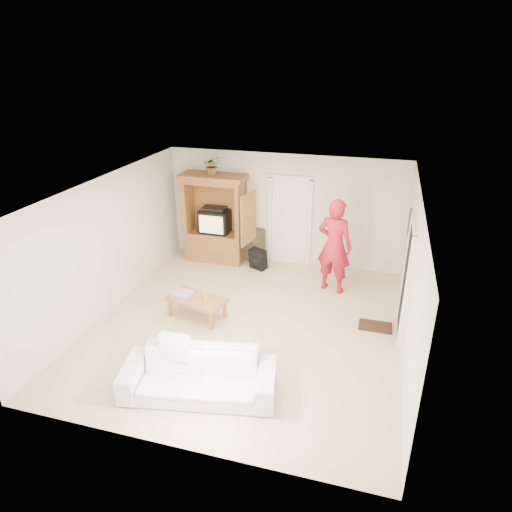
{
  "coord_description": "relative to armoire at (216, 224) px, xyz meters",
  "views": [
    {
      "loc": [
        2.16,
        -6.89,
        4.62
      ],
      "look_at": [
        0.01,
        0.6,
        1.15
      ],
      "focal_mm": 32.0,
      "sensor_mm": 36.0,
      "label": 1
    }
  ],
  "objects": [
    {
      "name": "man",
      "position": [
        2.91,
        -0.83,
        0.1
      ],
      "size": [
        0.84,
        0.67,
        2.02
      ],
      "primitive_type": "imported",
      "rotation": [
        0.0,
        0.0,
        2.86
      ],
      "color": "#A51625",
      "rests_on": "floor"
    },
    {
      "name": "backpack_olive",
      "position": [
        0.9,
        0.19,
        -0.51
      ],
      "size": [
        0.5,
        0.42,
        0.8
      ],
      "primitive_type": null,
      "rotation": [
        0.0,
        0.0,
        -0.3
      ],
      "color": "#47442B",
      "rests_on": "floor"
    },
    {
      "name": "coffee_table",
      "position": [
        0.59,
        -2.65,
        -0.55
      ],
      "size": [
        1.2,
        0.84,
        0.41
      ],
      "rotation": [
        0.0,
        0.0,
        -0.24
      ],
      "color": "#9E6A36",
      "rests_on": "floor"
    },
    {
      "name": "wall_front",
      "position": [
        1.58,
        -5.66,
        0.39
      ],
      "size": [
        5.5,
        0.0,
        5.5
      ],
      "primitive_type": "plane",
      "rotation": [
        -1.57,
        0.0,
        0.0
      ],
      "color": "silver",
      "rests_on": "floor"
    },
    {
      "name": "candle",
      "position": [
        0.74,
        -2.6,
        -0.45
      ],
      "size": [
        0.08,
        0.08,
        0.1
      ],
      "primitive_type": "cylinder",
      "color": "tan",
      "rests_on": "coffee_table"
    },
    {
      "name": "doormat",
      "position": [
        3.88,
        -2.06,
        -0.9
      ],
      "size": [
        0.6,
        0.4,
        0.02
      ],
      "primitive_type": "cube",
      "color": "#382316",
      "rests_on": "floor"
    },
    {
      "name": "towel",
      "position": [
        0.31,
        -2.65,
        -0.46
      ],
      "size": [
        0.4,
        0.31,
        0.08
      ],
      "primitive_type": "cube",
      "rotation": [
        0.0,
        0.0,
        -0.07
      ],
      "color": "#F451AE",
      "rests_on": "coffee_table"
    },
    {
      "name": "door_back",
      "position": [
        1.73,
        0.31,
        0.11
      ],
      "size": [
        0.85,
        0.05,
        2.04
      ],
      "primitive_type": "cube",
      "color": "white",
      "rests_on": "floor"
    },
    {
      "name": "backpack_black",
      "position": [
        1.12,
        -0.27,
        -0.67
      ],
      "size": [
        0.44,
        0.36,
        0.47
      ],
      "primitive_type": null,
      "rotation": [
        0.0,
        0.0,
        -0.41
      ],
      "color": "black",
      "rests_on": "floor"
    },
    {
      "name": "doorway_right",
      "position": [
        4.3,
        -2.06,
        0.11
      ],
      "size": [
        0.05,
        0.9,
        2.04
      ],
      "primitive_type": "cube",
      "color": "black",
      "rests_on": "floor"
    },
    {
      "name": "plant",
      "position": [
        -0.02,
        -0.03,
        1.41
      ],
      "size": [
        0.49,
        0.47,
        0.43
      ],
      "primitive_type": "imported",
      "rotation": [
        0.0,
        0.0,
        0.43
      ],
      "color": "#4C7238",
      "rests_on": "armoire"
    },
    {
      "name": "wall_right",
      "position": [
        4.33,
        -2.66,
        0.39
      ],
      "size": [
        0.0,
        6.0,
        6.0
      ],
      "primitive_type": "plane",
      "rotation": [
        1.57,
        0.0,
        -1.57
      ],
      "color": "silver",
      "rests_on": "floor"
    },
    {
      "name": "floor",
      "position": [
        1.58,
        -2.66,
        -0.91
      ],
      "size": [
        6.0,
        6.0,
        0.0
      ],
      "primitive_type": "plane",
      "color": "tan",
      "rests_on": "ground"
    },
    {
      "name": "wall_back",
      "position": [
        1.58,
        0.34,
        0.39
      ],
      "size": [
        5.5,
        0.0,
        5.5
      ],
      "primitive_type": "plane",
      "rotation": [
        1.57,
        0.0,
        0.0
      ],
      "color": "silver",
      "rests_on": "floor"
    },
    {
      "name": "sofa",
      "position": [
        1.45,
        -4.63,
        -0.58
      ],
      "size": [
        2.36,
        1.27,
        0.65
      ],
      "primitive_type": "imported",
      "rotation": [
        0.0,
        0.0,
        0.18
      ],
      "color": "silver",
      "rests_on": "floor"
    },
    {
      "name": "armoire",
      "position": [
        0.0,
        0.0,
        0.0
      ],
      "size": [
        1.82,
        1.14,
        2.1
      ],
      "color": "brown",
      "rests_on": "floor"
    },
    {
      "name": "framed_picture",
      "position": [
        4.31,
        -0.76,
        0.69
      ],
      "size": [
        0.03,
        0.6,
        0.48
      ],
      "primitive_type": "cube",
      "color": "black",
      "rests_on": "wall_right"
    },
    {
      "name": "wall_left",
      "position": [
        -1.17,
        -2.66,
        0.39
      ],
      "size": [
        0.0,
        6.0,
        6.0
      ],
      "primitive_type": "plane",
      "rotation": [
        1.57,
        0.0,
        1.57
      ],
      "color": "silver",
      "rests_on": "floor"
    },
    {
      "name": "ceiling",
      "position": [
        1.58,
        -2.66,
        1.69
      ],
      "size": [
        6.0,
        6.0,
        0.0
      ],
      "primitive_type": "plane",
      "rotation": [
        3.14,
        0.0,
        0.0
      ],
      "color": "white",
      "rests_on": "floor"
    }
  ]
}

